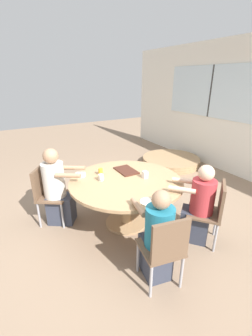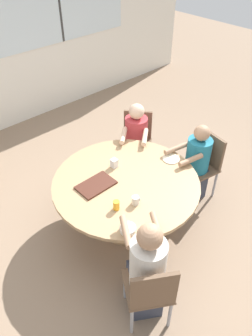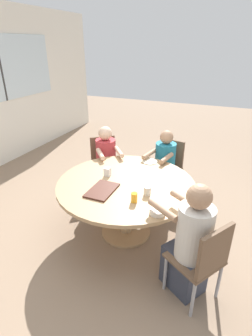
# 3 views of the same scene
# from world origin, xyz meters

# --- Properties ---
(ground_plane) EXTENTS (16.00, 16.00, 0.00)m
(ground_plane) POSITION_xyz_m (0.00, 0.00, 0.00)
(ground_plane) COLOR #8C725B
(dining_table) EXTENTS (1.57, 1.57, 0.71)m
(dining_table) POSITION_xyz_m (0.00, 0.00, 0.59)
(dining_table) COLOR tan
(dining_table) RESTS_ON ground_plane
(chair_for_woman_green_shirt) EXTENTS (0.56, 0.56, 0.85)m
(chair_for_woman_green_shirt) POSITION_xyz_m (0.89, 0.74, 0.51)
(chair_for_woman_green_shirt) COLOR brown
(chair_for_woman_green_shirt) RESTS_ON ground_plane
(chair_for_man_blue_shirt) EXTENTS (0.55, 0.55, 0.85)m
(chair_for_man_blue_shirt) POSITION_xyz_m (-0.62, -0.97, 0.51)
(chair_for_man_blue_shirt) COLOR brown
(chair_for_man_blue_shirt) RESTS_ON ground_plane
(chair_for_man_teal_shirt) EXTENTS (0.47, 0.47, 0.85)m
(chair_for_man_teal_shirt) POSITION_xyz_m (1.14, -0.21, 0.51)
(chair_for_man_teal_shirt) COLOR brown
(chair_for_man_teal_shirt) RESTS_ON ground_plane
(person_woman_green_shirt) EXTENTS (0.59, 0.56, 1.07)m
(person_woman_green_shirt) POSITION_xyz_m (0.76, 0.63, 0.48)
(person_woman_green_shirt) COLOR #333847
(person_woman_green_shirt) RESTS_ON ground_plane
(person_man_blue_shirt) EXTENTS (0.55, 0.63, 1.15)m
(person_man_blue_shirt) POSITION_xyz_m (-0.53, -0.84, 0.52)
(person_man_blue_shirt) COLOR #333847
(person_man_blue_shirt) RESTS_ON ground_plane
(person_man_teal_shirt) EXTENTS (0.58, 0.38, 1.05)m
(person_man_teal_shirt) POSITION_xyz_m (0.97, -0.18, 0.47)
(person_man_teal_shirt) COLOR #333847
(person_man_teal_shirt) RESTS_ON ground_plane
(food_tray_dark) EXTENTS (0.39, 0.25, 0.02)m
(food_tray_dark) POSITION_xyz_m (-0.28, 0.16, 0.72)
(food_tray_dark) COLOR #472319
(food_tray_dark) RESTS_ON dining_table
(coffee_mug) EXTENTS (0.08, 0.07, 0.09)m
(coffee_mug) POSITION_xyz_m (-0.15, -0.31, 0.75)
(coffee_mug) COLOR beige
(coffee_mug) RESTS_ON dining_table
(juice_glass) EXTENTS (0.06, 0.06, 0.10)m
(juice_glass) POSITION_xyz_m (-0.34, -0.23, 0.76)
(juice_glass) COLOR gold
(juice_glass) RESTS_ON dining_table
(milk_carton_small) EXTENTS (0.07, 0.07, 0.10)m
(milk_carton_small) POSITION_xyz_m (0.07, 0.27, 0.76)
(milk_carton_small) COLOR silver
(milk_carton_small) RESTS_ON dining_table
(bowl_white_shallow) EXTENTS (0.15, 0.15, 0.05)m
(bowl_white_shallow) POSITION_xyz_m (-0.44, -0.50, 0.73)
(bowl_white_shallow) COLOR silver
(bowl_white_shallow) RESTS_ON dining_table
(plate_tortillas) EXTENTS (0.20, 0.20, 0.01)m
(plate_tortillas) POSITION_xyz_m (0.64, -0.07, 0.71)
(plate_tortillas) COLOR beige
(plate_tortillas) RESTS_ON dining_table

